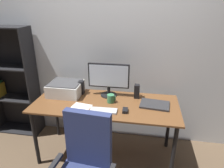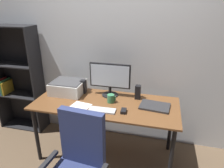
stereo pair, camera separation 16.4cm
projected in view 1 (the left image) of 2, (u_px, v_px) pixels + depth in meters
name	position (u px, v px, depth m)	size (l,w,h in m)	color
ground_plane	(106.00, 154.00, 2.63)	(12.00, 12.00, 0.00)	brown
back_wall	(113.00, 46.00, 2.61)	(6.40, 0.10, 2.60)	silver
desk	(106.00, 109.00, 2.38)	(1.67, 0.70, 0.74)	brown
monitor	(109.00, 78.00, 2.45)	(0.50, 0.20, 0.41)	black
keyboard	(103.00, 111.00, 2.17)	(0.29, 0.11, 0.02)	#B7BABC
mouse	(125.00, 110.00, 2.16)	(0.06, 0.10, 0.03)	black
coffee_mug	(111.00, 98.00, 2.35)	(0.10, 0.08, 0.10)	#387F51
laptop	(155.00, 105.00, 2.29)	(0.32, 0.23, 0.02)	#2D2D30
speaker_left	(81.00, 87.00, 2.56)	(0.06, 0.07, 0.17)	black
speaker_right	(137.00, 91.00, 2.45)	(0.06, 0.07, 0.17)	black
printer	(66.00, 88.00, 2.54)	(0.40, 0.34, 0.16)	silver
paper_sheet	(78.00, 110.00, 2.21)	(0.21, 0.30, 0.00)	white
bookshelf	(11.00, 83.00, 2.88)	(0.69, 0.28, 1.54)	black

